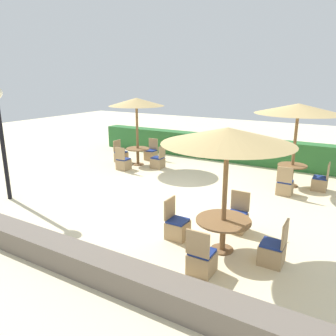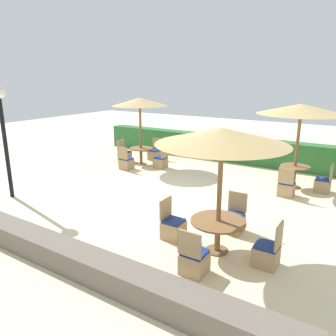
# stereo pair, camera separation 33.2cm
# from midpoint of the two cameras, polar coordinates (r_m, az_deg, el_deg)

# --- Properties ---
(ground_plane) EXTENTS (40.00, 40.00, 0.00)m
(ground_plane) POSITION_cam_midpoint_polar(r_m,az_deg,el_deg) (9.71, -0.93, -5.93)
(ground_plane) COLOR beige
(hedge_row) EXTENTS (13.00, 0.70, 1.08)m
(hedge_row) POSITION_cam_midpoint_polar(r_m,az_deg,el_deg) (14.58, 11.77, 3.28)
(hedge_row) COLOR #2D6B33
(hedge_row) RESTS_ON ground_plane
(stone_border) EXTENTS (10.00, 0.56, 0.47)m
(stone_border) POSITION_cam_midpoint_polar(r_m,az_deg,el_deg) (7.08, -18.41, -13.31)
(stone_border) COLOR #6B6056
(stone_border) RESTS_ON ground_plane
(lamp_post) EXTENTS (0.36, 0.36, 3.32)m
(lamp_post) POSITION_cam_midpoint_polar(r_m,az_deg,el_deg) (10.63, -26.12, 7.48)
(lamp_post) COLOR black
(lamp_post) RESTS_ON ground_plane
(parasol_front_right) EXTENTS (2.61, 2.61, 2.63)m
(parasol_front_right) POSITION_cam_midpoint_polar(r_m,az_deg,el_deg) (6.42, 10.85, 5.38)
(parasol_front_right) COLOR brown
(parasol_front_right) RESTS_ON ground_plane
(round_table_front_right) EXTENTS (1.15, 1.15, 0.70)m
(round_table_front_right) POSITION_cam_midpoint_polar(r_m,az_deg,el_deg) (7.00, 10.06, -9.98)
(round_table_front_right) COLOR brown
(round_table_front_right) RESTS_ON ground_plane
(patio_chair_front_right_west) EXTENTS (0.46, 0.46, 0.93)m
(patio_chair_front_right_west) POSITION_cam_midpoint_polar(r_m,az_deg,el_deg) (7.57, 2.11, -10.27)
(patio_chair_front_right_west) COLOR tan
(patio_chair_front_right_west) RESTS_ON ground_plane
(patio_chair_front_right_north) EXTENTS (0.46, 0.46, 0.93)m
(patio_chair_front_right_north) POSITION_cam_midpoint_polar(r_m,az_deg,el_deg) (8.06, 12.54, -8.98)
(patio_chair_front_right_north) COLOR tan
(patio_chair_front_right_north) RESTS_ON ground_plane
(patio_chair_front_right_east) EXTENTS (0.46, 0.46, 0.93)m
(patio_chair_front_right_east) POSITION_cam_midpoint_polar(r_m,az_deg,el_deg) (6.87, 18.23, -13.96)
(patio_chair_front_right_east) COLOR tan
(patio_chair_front_right_east) RESTS_ON ground_plane
(patio_chair_front_right_south) EXTENTS (0.46, 0.46, 0.93)m
(patio_chair_front_right_south) POSITION_cam_midpoint_polar(r_m,az_deg,el_deg) (6.36, 6.08, -15.76)
(patio_chair_front_right_south) COLOR tan
(patio_chair_front_right_south) RESTS_ON ground_plane
(parasol_back_left) EXTENTS (2.24, 2.24, 2.76)m
(parasol_back_left) POSITION_cam_midpoint_polar(r_m,az_deg,el_deg) (13.43, -4.21, 11.34)
(parasol_back_left) COLOR brown
(parasol_back_left) RESTS_ON ground_plane
(round_table_back_left) EXTENTS (0.96, 0.96, 0.71)m
(round_table_back_left) POSITION_cam_midpoint_polar(r_m,az_deg,el_deg) (13.73, -4.04, 2.81)
(round_table_back_left) COLOR brown
(round_table_back_left) RESTS_ON ground_plane
(patio_chair_back_left_east) EXTENTS (0.46, 0.46, 0.93)m
(patio_chair_back_left_east) POSITION_cam_midpoint_polar(r_m,az_deg,el_deg) (13.22, -0.54, 1.12)
(patio_chair_back_left_east) COLOR tan
(patio_chair_back_left_east) RESTS_ON ground_plane
(patio_chair_back_left_west) EXTENTS (0.46, 0.46, 0.93)m
(patio_chair_back_left_west) POSITION_cam_midpoint_polar(r_m,az_deg,el_deg) (14.38, -6.93, 2.19)
(patio_chair_back_left_west) COLOR tan
(patio_chair_back_left_west) RESTS_ON ground_plane
(patio_chair_back_left_south) EXTENTS (0.46, 0.46, 0.93)m
(patio_chair_back_left_south) POSITION_cam_midpoint_polar(r_m,az_deg,el_deg) (13.13, -6.58, 0.92)
(patio_chair_back_left_south) COLOR tan
(patio_chair_back_left_south) RESTS_ON ground_plane
(patio_chair_back_left_north) EXTENTS (0.46, 0.46, 0.93)m
(patio_chair_back_left_north) POSITION_cam_midpoint_polar(r_m,az_deg,el_deg) (14.57, -1.68, 2.47)
(patio_chair_back_left_north) COLOR tan
(patio_chair_back_left_north) RESTS_ON ground_plane
(parasol_back_right) EXTENTS (2.74, 2.74, 2.75)m
(parasol_back_right) POSITION_cam_midpoint_polar(r_m,az_deg,el_deg) (11.28, 22.98, 9.38)
(parasol_back_right) COLOR brown
(parasol_back_right) RESTS_ON ground_plane
(round_table_back_right) EXTENTS (0.94, 0.94, 0.74)m
(round_table_back_right) POSITION_cam_midpoint_polar(r_m,az_deg,el_deg) (11.63, 21.94, -0.55)
(round_table_back_right) COLOR brown
(round_table_back_right) RESTS_ON ground_plane
(patio_chair_back_right_south) EXTENTS (0.46, 0.46, 0.93)m
(patio_chair_back_right_south) POSITION_cam_midpoint_polar(r_m,az_deg,el_deg) (10.80, 20.73, -3.24)
(patio_chair_back_right_south) COLOR tan
(patio_chair_back_right_south) RESTS_ON ground_plane
(patio_chair_back_right_east) EXTENTS (0.46, 0.46, 0.93)m
(patio_chair_back_right_east) POSITION_cam_midpoint_polar(r_m,az_deg,el_deg) (11.63, 26.14, -2.55)
(patio_chair_back_right_east) COLOR tan
(patio_chair_back_right_east) RESTS_ON ground_plane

